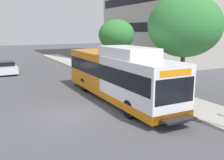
{
  "coord_description": "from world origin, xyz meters",
  "views": [
    {
      "loc": [
        -4.12,
        -12.9,
        4.69
      ],
      "look_at": [
        2.87,
        0.64,
        1.6
      ],
      "focal_mm": 39.97,
      "sensor_mm": 36.0,
      "label": 1
    }
  ],
  "objects": [
    {
      "name": "street_tree_near_stop",
      "position": [
        7.66,
        -0.36,
        4.93
      ],
      "size": [
        4.8,
        4.8,
        6.84
      ],
      "color": "#4C3823",
      "rests_on": "sidewalk_curb"
    },
    {
      "name": "sidewalk_curb",
      "position": [
        7.0,
        6.0,
        0.07
      ],
      "size": [
        3.0,
        56.0,
        0.14
      ],
      "primitive_type": "cube",
      "color": "#A8A399",
      "rests_on": "ground"
    },
    {
      "name": "ground_plane",
      "position": [
        0.0,
        8.0,
        0.0
      ],
      "size": [
        120.0,
        120.0,
        0.0
      ],
      "primitive_type": "plane",
      "color": "#4C4C51"
    },
    {
      "name": "transit_bus",
      "position": [
        3.73,
        1.56,
        1.7
      ],
      "size": [
        2.58,
        12.25,
        3.65
      ],
      "color": "white",
      "rests_on": "ground"
    },
    {
      "name": "street_tree_mid_block",
      "position": [
        7.97,
        9.55,
        4.16
      ],
      "size": [
        3.62,
        3.62,
        5.57
      ],
      "color": "#4C3823",
      "rests_on": "sidewalk_curb"
    },
    {
      "name": "parked_car_far_lane",
      "position": [
        -1.99,
        16.09,
        0.66
      ],
      "size": [
        1.8,
        4.5,
        1.33
      ],
      "color": "silver",
      "rests_on": "ground"
    }
  ]
}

